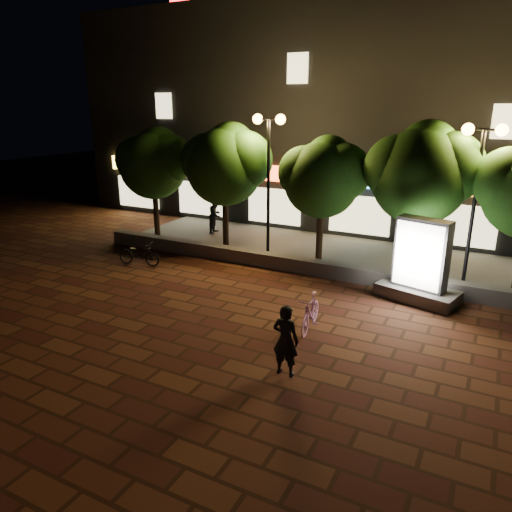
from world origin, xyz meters
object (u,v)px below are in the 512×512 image
Objects in this scene: ad_kiosk at (420,268)px; street_lamp_left at (269,149)px; tree_left at (226,162)px; rider at (286,340)px; scooter_parked at (139,254)px; tree_mid at (324,175)px; tree_far_left at (155,161)px; street_lamp_right at (480,164)px; pedestrian at (216,215)px; scooter_pink at (311,313)px; tree_right at (423,170)px.

street_lamp_left is at bearing 162.33° from ad_kiosk.
tree_left is at bearing 172.30° from street_lamp_left.
street_lamp_left reaches higher than rider.
rider is at bearing -130.63° from scooter_parked.
tree_mid is 8.32m from rider.
tree_far_left is 0.89× the size of street_lamp_left.
ad_kiosk is (-1.12, -1.87, -2.89)m from street_lamp_right.
pedestrian is (2.00, 1.50, -2.42)m from tree_far_left.
street_lamp_right is 7.02m from scooter_pink.
street_lamp_left is 9.06m from rider.
tree_right is at bearing -99.50° from rider.
ad_kiosk reaches higher than scooter_pink.
rider is at bearing -88.19° from scooter_pink.
rider is (-1.86, -5.58, -0.19)m from ad_kiosk.
pedestrian is at bearing 170.41° from street_lamp_right.
street_lamp_right reaches higher than pedestrian.
tree_right reaches higher than scooter_parked.
street_lamp_left is at bearing -7.70° from tree_left.
ad_kiosk is at bearing -120.17° from pedestrian.
street_lamp_right is 3.09× the size of scooter_parked.
scooter_pink is 10.00m from pedestrian.
street_lamp_right is at bearing 59.00° from ad_kiosk.
tree_far_left is 10.81m from tree_right.
scooter_pink is 2.30m from rider.
street_lamp_right is (1.64, -0.26, 0.33)m from tree_right.
tree_mid is at bearing -114.14° from pedestrian.
scooter_pink is (-2.14, -3.32, -0.53)m from ad_kiosk.
tree_mid is at bearing -180.00° from tree_right.
tree_left reaches higher than tree_mid.
ad_kiosk is at bearing -10.68° from tree_far_left.
tree_left is 2.05m from street_lamp_left.
tree_left is at bearing 164.73° from ad_kiosk.
scooter_pink is at bearing -72.87° from tree_mid.
tree_right is 10.14m from scooter_parked.
scooter_pink is (5.68, -5.45, -2.97)m from tree_left.
tree_right is (7.30, 0.00, 0.12)m from tree_left.
scooter_parked is (-9.53, -1.29, -0.58)m from ad_kiosk.
tree_mid is at bearing 101.73° from scooter_pink.
tree_left reaches higher than scooter_pink.
rider is 1.02× the size of pedestrian.
street_lamp_left reaches higher than street_lamp_right.
street_lamp_right is at bearing -1.21° from tree_far_left.
pedestrian is at bearing -50.65° from rider.
ad_kiosk is at bearing -121.00° from street_lamp_right.
street_lamp_right is (8.95, -0.26, 0.45)m from tree_left.
tree_far_left is 12.46m from rider.
rider is 1.00× the size of scooter_parked.
tree_mid is 2.78× the size of rider.
tree_far_left is at bearing 16.10° from scooter_parked.
tree_right is 1.70m from street_lamp_right.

